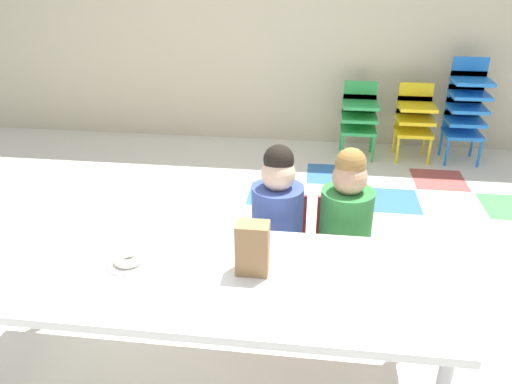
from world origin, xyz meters
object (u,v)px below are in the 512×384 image
Objects in this scene: seated_child_near_camera at (278,214)px; seated_child_middle_seat at (346,218)px; paper_bag_brown at (253,248)px; paper_plate_near_edge at (129,263)px; kid_chair_yellow_stack at (415,116)px; kid_chair_green_stack at (359,114)px; donut_powdered_on_plate at (128,259)px; kid_chair_blue_stack at (466,105)px; craft_table at (205,282)px.

seated_child_near_camera and seated_child_middle_seat have the same top height.
paper_plate_near_edge is at bearing -178.53° from paper_bag_brown.
kid_chair_yellow_stack is 3.31m from paper_plate_near_edge.
donut_powdered_on_plate is at bearing -111.14° from kid_chair_green_stack.
paper_plate_near_edge is (-0.91, -0.57, 0.04)m from seated_child_middle_seat.
kid_chair_blue_stack is 5.11× the size of paper_plate_near_edge.
donut_powdered_on_plate is at bearing -134.60° from seated_child_near_camera.
seated_child_near_camera reaches higher than craft_table.
kid_chair_yellow_stack is 3.09× the size of paper_bag_brown.
paper_bag_brown reaches higher than donut_powdered_on_plate.
seated_child_near_camera is 1.35× the size of kid_chair_yellow_stack.
paper_bag_brown reaches higher than kid_chair_yellow_stack.
seated_child_middle_seat is at bearing 32.29° from donut_powdered_on_plate.
seated_child_middle_seat is 0.70m from paper_bag_brown.
kid_chair_green_stack is (0.79, 2.90, -0.15)m from craft_table.
craft_table is 16.30× the size of donut_powdered_on_plate.
seated_child_middle_seat is 5.10× the size of paper_plate_near_edge.
seated_child_middle_seat is 1.00× the size of kid_chair_blue_stack.
seated_child_middle_seat reaches higher than kid_chair_blue_stack.
craft_table is at bearing -112.45° from seated_child_near_camera.
kid_chair_blue_stack is at bearing 57.43° from seated_child_near_camera.
kid_chair_blue_stack reaches higher than kid_chair_yellow_stack.
seated_child_near_camera reaches higher than kid_chair_yellow_stack.
kid_chair_yellow_stack is at bearing 69.09° from paper_bag_brown.
kid_chair_yellow_stack is at bearing 0.00° from kid_chair_green_stack.
kid_chair_blue_stack is at bearing 0.05° from kid_chair_green_stack.
seated_child_near_camera is at bearing -122.57° from kid_chair_blue_stack.
kid_chair_yellow_stack is (1.29, 2.90, -0.15)m from craft_table.
kid_chair_blue_stack is 3.54m from paper_plate_near_edge.
paper_bag_brown reaches higher than kid_chair_green_stack.
kid_chair_green_stack and kid_chair_yellow_stack have the same top height.
paper_plate_near_edge is at bearing -147.71° from seated_child_middle_seat.
craft_table is 3.01m from kid_chair_green_stack.
kid_chair_green_stack is at bearing -179.95° from kid_chair_blue_stack.
paper_bag_brown is at bearing 1.47° from paper_plate_near_edge.
seated_child_middle_seat is 4.17× the size of paper_bag_brown.
paper_plate_near_edge is (-0.51, -0.01, -0.11)m from paper_bag_brown.
craft_table is 2.12× the size of kid_chair_blue_stack.
seated_child_near_camera is 2.38m from kid_chair_green_stack.
kid_chair_blue_stack is 3.54m from donut_powdered_on_plate.
craft_table is 2.13× the size of seated_child_near_camera.
kid_chair_blue_stack is at bearing 63.85° from seated_child_middle_seat.
seated_child_near_camera is 1.35× the size of kid_chair_green_stack.
kid_chair_green_stack is at bearing 180.00° from kid_chair_yellow_stack.
seated_child_near_camera is at bearing -103.39° from kid_chair_green_stack.
seated_child_middle_seat is 1.07m from donut_powdered_on_plate.
kid_chair_blue_stack is at bearing 61.98° from paper_bag_brown.
paper_bag_brown is 0.52m from donut_powdered_on_plate.
kid_chair_blue_stack is (0.43, 0.00, 0.12)m from kid_chair_yellow_stack.
seated_child_middle_seat is at bearing -95.15° from kid_chair_green_stack.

